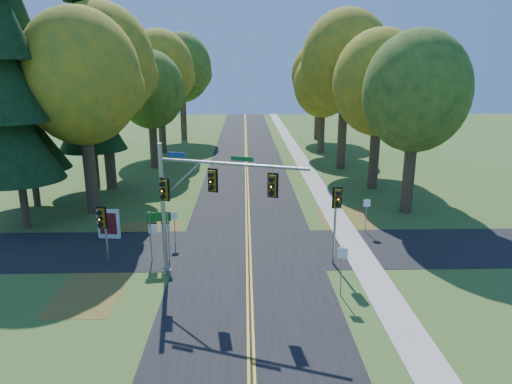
{
  "coord_description": "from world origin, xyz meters",
  "views": [
    {
      "loc": [
        -0.19,
        -22.64,
        10.2
      ],
      "look_at": [
        0.46,
        2.84,
        3.2
      ],
      "focal_mm": 32.0,
      "sensor_mm": 36.0,
      "label": 1
    }
  ],
  "objects_px": {
    "traffic_mast": "(196,196)",
    "info_kiosk": "(109,224)",
    "route_sign_cluster": "(159,226)",
    "east_signal_pole": "(336,207)"
  },
  "relations": [
    {
      "from": "traffic_mast",
      "to": "east_signal_pole",
      "type": "relative_size",
      "value": 1.63
    },
    {
      "from": "traffic_mast",
      "to": "info_kiosk",
      "type": "relative_size",
      "value": 3.77
    },
    {
      "from": "traffic_mast",
      "to": "route_sign_cluster",
      "type": "distance_m",
      "value": 4.08
    },
    {
      "from": "traffic_mast",
      "to": "info_kiosk",
      "type": "bearing_deg",
      "value": 155.98
    },
    {
      "from": "info_kiosk",
      "to": "traffic_mast",
      "type": "bearing_deg",
      "value": -38.71
    },
    {
      "from": "traffic_mast",
      "to": "route_sign_cluster",
      "type": "relative_size",
      "value": 2.49
    },
    {
      "from": "east_signal_pole",
      "to": "info_kiosk",
      "type": "distance_m",
      "value": 13.95
    },
    {
      "from": "east_signal_pole",
      "to": "info_kiosk",
      "type": "height_order",
      "value": "east_signal_pole"
    },
    {
      "from": "traffic_mast",
      "to": "info_kiosk",
      "type": "distance_m",
      "value": 9.07
    },
    {
      "from": "route_sign_cluster",
      "to": "info_kiosk",
      "type": "xyz_separation_m",
      "value": [
        -3.74,
        3.43,
        -1.06
      ]
    }
  ]
}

